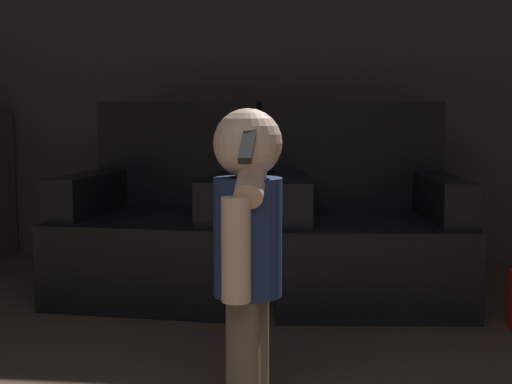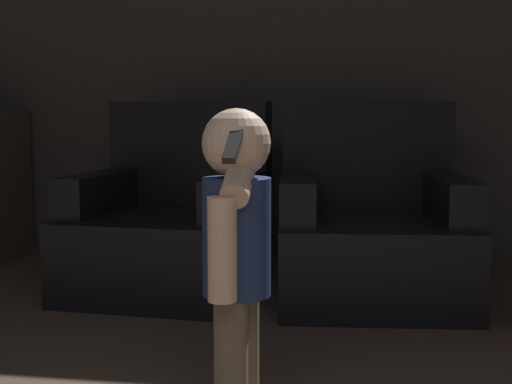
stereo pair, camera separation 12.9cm
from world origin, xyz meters
TOP-DOWN VIEW (x-y plane):
  - wall_back at (0.00, 4.50)m, footprint 8.40×0.05m
  - armchair_left at (-0.69, 3.59)m, footprint 0.94×0.98m
  - armchair_right at (0.32, 3.59)m, footprint 0.96×1.00m
  - person_toddler at (-0.07, 2.12)m, footprint 0.20×0.35m

SIDE VIEW (x-z plane):
  - armchair_left at x=-0.69m, z-range -0.16..0.80m
  - armchair_right at x=0.32m, z-range -0.16..0.80m
  - person_toddler at x=-0.07m, z-range 0.08..1.00m
  - wall_back at x=0.00m, z-range 0.00..2.60m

